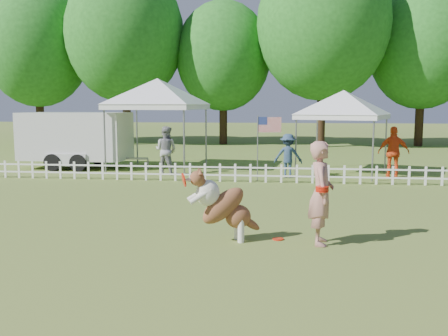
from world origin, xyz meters
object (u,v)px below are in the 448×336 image
(handler, at_px, (321,193))
(flag_pole, at_px, (258,148))
(canopy_tent_right, at_px, (343,133))
(canopy_tent_left, at_px, (158,125))
(cargo_trailer, at_px, (76,140))
(spectator_b, at_px, (288,156))
(spectator_c, at_px, (394,152))
(spectator_a, at_px, (166,150))
(frisbee_on_turf, at_px, (278,239))
(dog, at_px, (224,206))

(handler, distance_m, flag_pole, 7.69)
(canopy_tent_right, bearing_deg, canopy_tent_left, -166.23)
(canopy_tent_left, distance_m, cargo_trailer, 3.38)
(cargo_trailer, distance_m, spectator_b, 8.56)
(spectator_b, bearing_deg, canopy_tent_right, -146.97)
(canopy_tent_left, distance_m, spectator_c, 8.85)
(canopy_tent_right, height_order, spectator_a, canopy_tent_right)
(canopy_tent_left, xyz_separation_m, spectator_a, (0.68, -1.59, -0.85))
(spectator_a, height_order, spectator_c, spectator_c)
(canopy_tent_left, bearing_deg, flag_pole, -27.32)
(cargo_trailer, xyz_separation_m, flag_pole, (7.37, -2.51, -0.05))
(canopy_tent_right, distance_m, spectator_b, 2.35)
(flag_pole, xyz_separation_m, spectator_c, (4.64, 1.22, -0.19))
(flag_pole, distance_m, spectator_c, 4.81)
(spectator_b, bearing_deg, cargo_trailer, -7.24)
(handler, xyz_separation_m, flag_pole, (-1.53, 7.53, 0.14))
(frisbee_on_turf, bearing_deg, dog, -164.85)
(canopy_tent_left, height_order, flag_pole, canopy_tent_left)
(handler, distance_m, dog, 1.77)
(frisbee_on_turf, xyz_separation_m, spectator_c, (3.87, 8.55, 0.88))
(dog, bearing_deg, canopy_tent_left, 89.31)
(dog, height_order, cargo_trailer, cargo_trailer)
(handler, relative_size, spectator_c, 1.06)
(canopy_tent_right, xyz_separation_m, spectator_c, (1.67, -0.70, -0.60))
(cargo_trailer, relative_size, spectator_c, 2.89)
(frisbee_on_turf, height_order, canopy_tent_right, canopy_tent_right)
(flag_pole, bearing_deg, spectator_a, 154.56)
(handler, xyz_separation_m, spectator_a, (-4.90, 8.60, -0.07))
(spectator_a, relative_size, spectator_c, 0.98)
(frisbee_on_turf, xyz_separation_m, spectator_a, (-4.14, 8.40, 0.86))
(canopy_tent_right, bearing_deg, spectator_c, -2.97)
(handler, relative_size, frisbee_on_turf, 8.76)
(spectator_c, bearing_deg, dog, 66.87)
(cargo_trailer, bearing_deg, dog, -54.12)
(cargo_trailer, bearing_deg, spectator_c, -5.54)
(frisbee_on_turf, bearing_deg, flag_pole, 96.00)
(dog, height_order, spectator_c, spectator_c)
(canopy_tent_right, distance_m, cargo_trailer, 10.37)
(canopy_tent_left, relative_size, canopy_tent_right, 1.16)
(dog, bearing_deg, flag_pole, 67.18)
(cargo_trailer, distance_m, flag_pole, 7.78)
(dog, distance_m, frisbee_on_turf, 1.22)
(dog, xyz_separation_m, spectator_b, (1.24, 8.43, 0.08))
(dog, height_order, spectator_b, spectator_b)
(handler, bearing_deg, cargo_trailer, 42.18)
(canopy_tent_left, bearing_deg, spectator_c, -3.42)
(canopy_tent_left, bearing_deg, canopy_tent_right, -0.03)
(canopy_tent_right, bearing_deg, flag_pole, -127.40)
(frisbee_on_turf, xyz_separation_m, canopy_tent_right, (2.21, 9.25, 1.47))
(dog, height_order, spectator_a, spectator_a)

